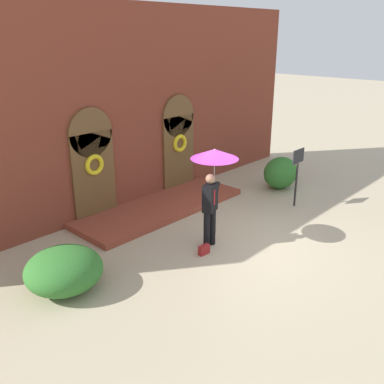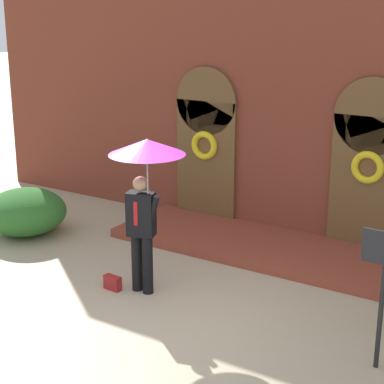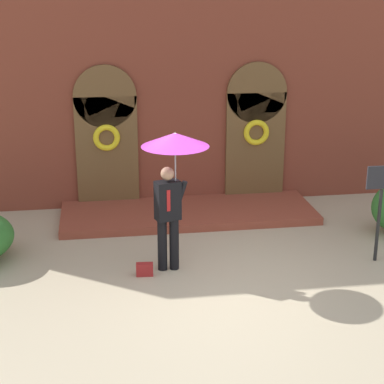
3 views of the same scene
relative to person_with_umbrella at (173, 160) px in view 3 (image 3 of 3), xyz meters
The scene contains 5 objects.
ground_plane 2.09m from the person_with_umbrella, 44.89° to the right, with size 80.00×80.00×0.00m, color tan.
building_facade 3.69m from the person_with_umbrella, 80.44° to the left, with size 14.00×2.30×5.60m.
person_with_umbrella is the anchor object (origin of this frame).
handbag 1.89m from the person_with_umbrella, 158.95° to the right, with size 0.28×0.12×0.22m, color maroon.
sign_post 3.60m from the person_with_umbrella, ahead, with size 0.56×0.06×1.72m.
Camera 3 is at (-1.79, -9.28, 4.66)m, focal length 60.00 mm.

